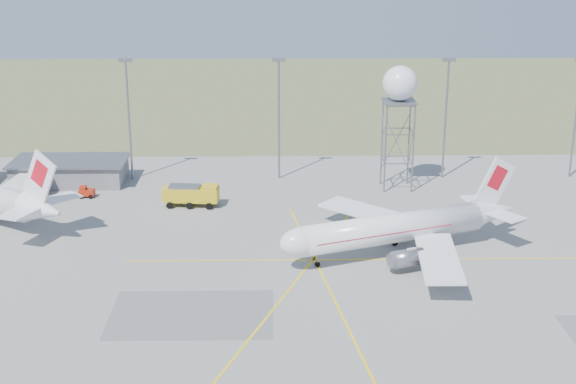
{
  "coord_description": "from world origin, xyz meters",
  "views": [
    {
      "loc": [
        -10.74,
        -65.1,
        40.36
      ],
      "look_at": [
        -8.92,
        40.0,
        5.97
      ],
      "focal_mm": 50.0,
      "sensor_mm": 36.0,
      "label": 1
    }
  ],
  "objects_px": {
    "airliner_main": "(397,228)",
    "fire_truck": "(192,196)",
    "radar_tower": "(398,121)",
    "baggage_tug": "(87,193)"
  },
  "relations": [
    {
      "from": "fire_truck",
      "to": "baggage_tug",
      "type": "height_order",
      "value": "fire_truck"
    },
    {
      "from": "radar_tower",
      "to": "fire_truck",
      "type": "relative_size",
      "value": 2.32
    },
    {
      "from": "radar_tower",
      "to": "baggage_tug",
      "type": "bearing_deg",
      "value": -175.39
    },
    {
      "from": "fire_truck",
      "to": "baggage_tug",
      "type": "bearing_deg",
      "value": 170.33
    },
    {
      "from": "airliner_main",
      "to": "fire_truck",
      "type": "relative_size",
      "value": 3.81
    },
    {
      "from": "airliner_main",
      "to": "fire_truck",
      "type": "height_order",
      "value": "airliner_main"
    },
    {
      "from": "baggage_tug",
      "to": "airliner_main",
      "type": "bearing_deg",
      "value": -25.88
    },
    {
      "from": "radar_tower",
      "to": "fire_truck",
      "type": "xyz_separation_m",
      "value": [
        -32.53,
        -8.57,
        -9.67
      ]
    },
    {
      "from": "airliner_main",
      "to": "fire_truck",
      "type": "xyz_separation_m",
      "value": [
        -28.44,
        19.73,
        -1.95
      ]
    },
    {
      "from": "airliner_main",
      "to": "baggage_tug",
      "type": "relative_size",
      "value": 13.71
    }
  ]
}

